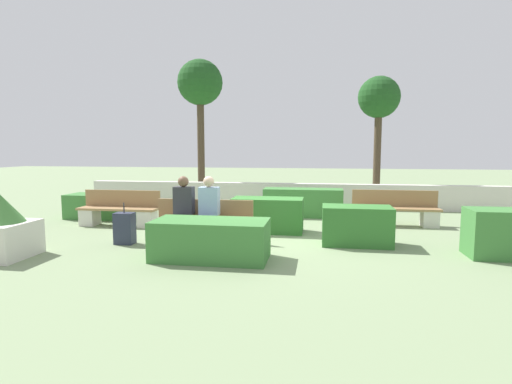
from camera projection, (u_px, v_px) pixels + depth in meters
The scene contains 16 objects.
ground_plane at pixel (270, 238), 8.34m from camera, with size 60.00×60.00×0.00m, color gray.
perimeter_wall at pixel (287, 195), 12.58m from camera, with size 13.01×0.30×0.77m.
bench_front at pixel (202, 227), 7.81m from camera, with size 1.95×0.48×0.84m.
bench_left_side at pixel (395, 212), 9.61m from camera, with size 2.02×0.49×0.84m.
bench_right_side at pixel (119, 212), 9.60m from camera, with size 1.94×0.48×0.84m.
person_seated_man at pixel (208, 208), 7.61m from camera, with size 0.38×0.63×1.33m.
person_seated_woman at pixel (182, 207), 7.69m from camera, with size 0.38×0.63×1.32m.
hedge_block_near_left at pixel (104, 206), 10.64m from camera, with size 1.95×0.80×0.64m.
hedge_block_near_right at pixel (303, 203), 10.92m from camera, with size 2.13×0.68×0.76m.
hedge_block_mid_right at pixel (268, 215), 8.90m from camera, with size 1.57×0.72×0.76m.
hedge_block_far_left at pixel (211, 240), 6.68m from camera, with size 1.92×0.89×0.67m.
hedge_block_far_right at pixel (357, 226), 7.69m from camera, with size 1.31×0.70×0.75m.
planter_corner_left at pixel (2, 229), 6.77m from camera, with size 0.92×0.92×1.10m.
suitcase at pixel (125, 228), 7.76m from camera, with size 0.37×0.25×0.81m.
tree_leftmost at pixel (200, 86), 14.17m from camera, with size 1.60×1.60×5.00m.
tree_center_left at pixel (379, 101), 13.20m from camera, with size 1.38×1.38×4.24m.
Camera 1 is at (1.00, -8.13, 1.85)m, focal length 28.00 mm.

